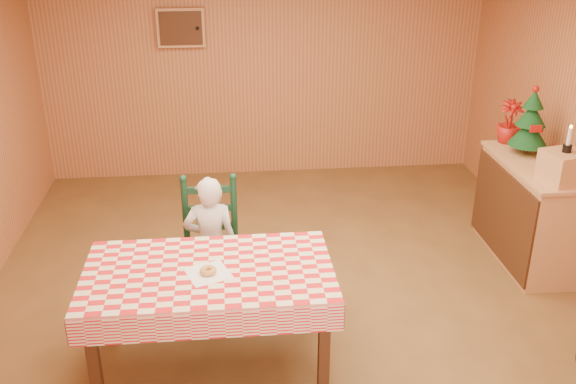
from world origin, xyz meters
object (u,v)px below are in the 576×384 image
object	(u,v)px
seated_child	(211,244)
shelf_unit	(529,212)
ladder_chair	(211,248)
crate	(564,167)
dining_table	(209,280)
christmas_tree	(530,123)

from	to	relation	value
seated_child	shelf_unit	xyz separation A→B (m)	(2.81, 0.50, -0.10)
ladder_chair	crate	xyz separation A→B (m)	(2.82, 0.05, 0.55)
ladder_chair	crate	size ratio (longest dim) A/B	3.60
dining_table	seated_child	world-z (taller)	seated_child
dining_table	shelf_unit	world-z (taller)	shelf_unit
dining_table	christmas_tree	world-z (taller)	christmas_tree
shelf_unit	ladder_chair	bearing A→B (deg)	-170.96
shelf_unit	seated_child	bearing A→B (deg)	-169.84
seated_child	crate	xyz separation A→B (m)	(2.82, 0.10, 0.49)
seated_child	shelf_unit	distance (m)	2.86
crate	christmas_tree	xyz separation A→B (m)	(-0.00, 0.65, 0.16)
dining_table	crate	distance (m)	2.97
dining_table	crate	bearing A→B (deg)	16.47
shelf_unit	crate	distance (m)	0.71
crate	ladder_chair	bearing A→B (deg)	-179.04
christmas_tree	ladder_chair	bearing A→B (deg)	-166.13
shelf_unit	christmas_tree	bearing A→B (deg)	88.02
dining_table	ladder_chair	world-z (taller)	ladder_chair
christmas_tree	dining_table	bearing A→B (deg)	-152.26
dining_table	shelf_unit	bearing A→B (deg)	23.69
ladder_chair	shelf_unit	world-z (taller)	ladder_chair
dining_table	crate	size ratio (longest dim) A/B	5.52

